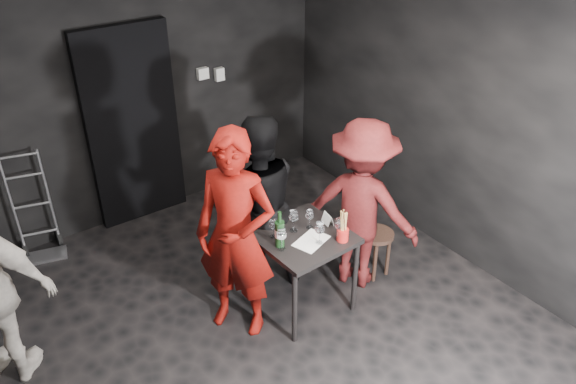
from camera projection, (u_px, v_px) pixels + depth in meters
floor at (266, 345)px, 4.61m from camera, size 4.50×5.00×0.02m
ceiling at (257, 9)px, 3.22m from camera, size 4.50×5.00×0.02m
wall_back at (126, 98)px, 5.65m from camera, size 4.50×0.04×2.70m
wall_right at (472, 128)px, 5.04m from camera, size 0.04×5.00×2.70m
doorway at (133, 127)px, 5.77m from camera, size 0.95×0.10×2.10m
wallbox_upper at (203, 73)px, 5.99m from camera, size 0.12×0.06×0.12m
wallbox_lower at (219, 74)px, 6.12m from camera, size 0.10×0.06×0.14m
hand_truck at (41, 236)px, 5.57m from camera, size 0.37×0.32×1.11m
tasting_table at (303, 245)px, 4.70m from camera, size 0.72×0.72×0.75m
stool at (377, 242)px, 5.22m from camera, size 0.31×0.31×0.47m
server_red at (235, 217)px, 4.28m from camera, size 0.89×0.94×2.17m
woman_black at (257, 195)px, 4.86m from camera, size 1.00×0.71×1.85m
man_maroon at (362, 199)px, 4.90m from camera, size 1.01×1.24×1.75m
tasting_mat at (311, 241)px, 4.58m from camera, size 0.34×0.28×0.00m
wine_glass_a at (281, 238)px, 4.43m from camera, size 0.10×0.10×0.22m
wine_glass_b at (273, 228)px, 4.58m from camera, size 0.07×0.07×0.18m
wine_glass_c at (294, 220)px, 4.65m from camera, size 0.10×0.10×0.22m
wine_glass_d at (320, 232)px, 4.50m from camera, size 0.09×0.09×0.22m
wine_glass_e at (339, 228)px, 4.55m from camera, size 0.09×0.09×0.21m
wine_glass_f at (310, 218)px, 4.70m from camera, size 0.09×0.09×0.19m
wine_bottle at (280, 233)px, 4.46m from camera, size 0.08×0.08×0.32m
breadstick_cup at (343, 226)px, 4.52m from camera, size 0.10×0.10×0.30m
reserved_card at (326, 219)px, 4.78m from camera, size 0.09×0.13×0.09m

